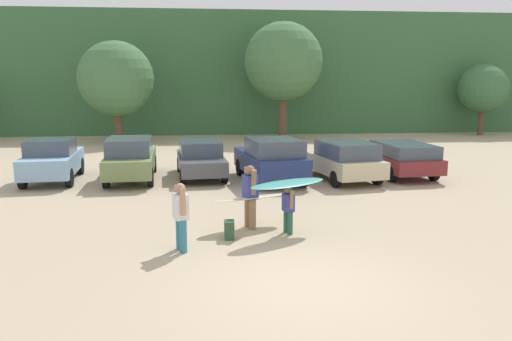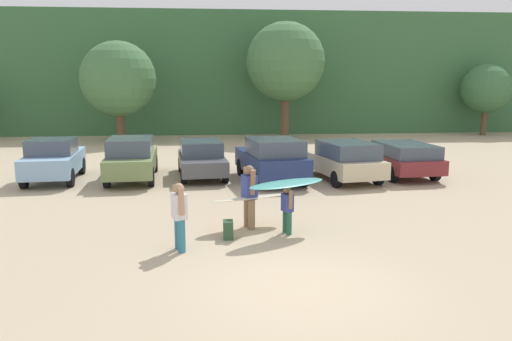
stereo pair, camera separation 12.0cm
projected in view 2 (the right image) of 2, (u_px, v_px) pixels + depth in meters
The scene contains 17 objects.
ground_plane at pixel (303, 287), 9.41m from camera, with size 120.00×120.00×0.00m, color tan.
hillside_ridge at pixel (232, 74), 41.19m from camera, with size 108.00×12.00×8.76m, color #38663D.
tree_right at pixel (118, 79), 30.89m from camera, with size 4.65×4.65×6.30m.
tree_center_right at pixel (285, 62), 32.73m from camera, with size 5.17×5.17×7.68m.
tree_far_left at pixel (486, 89), 35.19m from camera, with size 3.46×3.46×5.03m.
parked_car_sky_blue at pixel (54, 159), 19.26m from camera, with size 2.15×4.13×1.65m.
parked_car_olive_green at pixel (132, 158), 19.48m from camera, with size 2.06×4.81×1.69m.
parked_car_dark_gray at pixel (202, 158), 20.11m from camera, with size 2.12×4.18×1.46m.
parked_car_navy at pixel (272, 159), 19.10m from camera, with size 2.58×4.43×1.70m.
parked_car_champagne at pixel (343, 160), 19.46m from camera, with size 2.63×4.54×1.54m.
parked_car_maroon at pixel (399, 157), 20.42m from camera, with size 2.31×4.88×1.39m.
person_adult at pixel (249, 193), 13.00m from camera, with size 0.42×0.64×1.68m.
person_child at pixel (287, 207), 12.58m from camera, with size 0.31×0.48×1.22m.
person_companion at pixel (179, 213), 11.27m from camera, with size 0.40×0.68×1.58m.
surfboard_cream at pixel (250, 198), 13.10m from camera, with size 2.34×1.41×0.16m.
surfboard_teal at pixel (287, 184), 12.39m from camera, with size 2.26×1.63×0.13m.
backpack_dropped at pixel (228, 230), 12.25m from camera, with size 0.24×0.34×0.45m.
Camera 2 is at (-1.65, -8.76, 3.83)m, focal length 34.95 mm.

